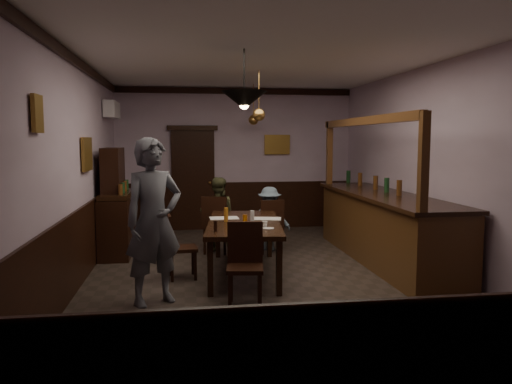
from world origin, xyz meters
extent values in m
cube|color=#2D2621|center=(0.00, 0.00, -0.01)|extent=(5.00, 8.00, 0.01)
cube|color=white|center=(0.00, 0.00, 3.00)|extent=(5.00, 8.00, 0.01)
cube|color=#AE95AB|center=(0.00, 4.00, 1.50)|extent=(5.00, 0.01, 3.00)
cube|color=#AE95AB|center=(0.00, -4.00, 1.50)|extent=(5.00, 0.01, 3.00)
cube|color=#AE95AB|center=(-2.50, 0.00, 1.50)|extent=(0.01, 8.00, 3.00)
cube|color=#AE95AB|center=(2.50, 0.00, 1.50)|extent=(0.01, 8.00, 3.00)
cube|color=black|center=(-0.26, 0.31, 0.72)|extent=(1.25, 2.30, 0.06)
cube|color=black|center=(-0.80, -0.65, 0.34)|extent=(0.07, 0.07, 0.69)
cube|color=black|center=(0.04, -0.75, 0.34)|extent=(0.07, 0.07, 0.69)
cube|color=black|center=(-0.56, 1.37, 0.34)|extent=(0.07, 0.07, 0.69)
cube|color=black|center=(0.27, 1.28, 0.34)|extent=(0.07, 0.07, 0.69)
cube|color=black|center=(-0.55, 1.71, 0.45)|extent=(0.53, 0.53, 0.05)
cube|color=black|center=(-0.61, 1.52, 0.72)|extent=(0.41, 0.17, 0.50)
cube|color=black|center=(-0.34, 1.82, 0.22)|extent=(0.04, 0.04, 0.43)
cube|color=black|center=(-0.67, 1.92, 0.22)|extent=(0.04, 0.04, 0.43)
cube|color=black|center=(-0.44, 1.49, 0.22)|extent=(0.04, 0.04, 0.43)
cube|color=black|center=(-0.77, 1.59, 0.22)|extent=(0.04, 0.04, 0.43)
cube|color=black|center=(0.34, 1.60, 0.42)|extent=(0.40, 0.40, 0.05)
cube|color=black|center=(0.34, 1.42, 0.68)|extent=(0.40, 0.05, 0.47)
cube|color=black|center=(0.50, 1.77, 0.20)|extent=(0.04, 0.04, 0.41)
cube|color=black|center=(0.18, 1.76, 0.20)|extent=(0.04, 0.04, 0.41)
cube|color=black|center=(0.50, 1.45, 0.20)|extent=(0.04, 0.04, 0.41)
cube|color=black|center=(0.18, 1.44, 0.20)|extent=(0.04, 0.04, 0.41)
cube|color=black|center=(-0.42, -1.08, 0.44)|extent=(0.46, 0.46, 0.05)
cube|color=black|center=(-0.40, -0.89, 0.71)|extent=(0.41, 0.09, 0.49)
cube|color=black|center=(-0.61, -1.22, 0.21)|extent=(0.04, 0.04, 0.42)
cube|color=black|center=(-0.28, -1.27, 0.21)|extent=(0.04, 0.04, 0.42)
cube|color=black|center=(-0.57, -0.89, 0.21)|extent=(0.04, 0.04, 0.42)
cube|color=black|center=(-0.24, -0.94, 0.21)|extent=(0.04, 0.04, 0.42)
cube|color=black|center=(-1.13, 0.21, 0.41)|extent=(0.42, 0.42, 0.05)
cube|color=black|center=(-1.30, 0.20, 0.66)|extent=(0.07, 0.39, 0.46)
cube|color=black|center=(-0.96, 0.07, 0.20)|extent=(0.04, 0.04, 0.40)
cube|color=black|center=(-0.99, 0.38, 0.20)|extent=(0.04, 0.04, 0.40)
cube|color=black|center=(-1.27, 0.04, 0.20)|extent=(0.04, 0.04, 0.40)
cube|color=black|center=(-1.30, 0.35, 0.20)|extent=(0.04, 0.04, 0.40)
imported|color=#51525C|center=(-1.45, -0.81, 0.97)|extent=(0.84, 0.75, 1.93)
imported|color=#4B4C2D|center=(-0.53, 1.90, 0.63)|extent=(0.67, 0.56, 1.27)
imported|color=slate|center=(0.36, 1.80, 0.55)|extent=(0.80, 0.61, 1.10)
cube|color=silver|center=(-0.52, 0.66, 0.75)|extent=(0.43, 0.31, 0.01)
cube|color=silver|center=(0.10, 0.52, 0.75)|extent=(0.48, 0.38, 0.01)
cube|color=#EFF95C|center=(-0.31, 0.02, 0.75)|extent=(0.17, 0.17, 0.00)
cylinder|color=white|center=(-0.02, -0.29, 0.76)|extent=(0.15, 0.15, 0.01)
imported|color=white|center=(-0.05, -0.22, 0.80)|extent=(0.09, 0.09, 0.07)
cylinder|color=white|center=(-0.36, -0.26, 0.76)|extent=(0.22, 0.22, 0.01)
torus|color=#C68C47|center=(-0.42, -0.27, 0.79)|extent=(0.13, 0.13, 0.04)
torus|color=#C68C47|center=(-0.36, -0.19, 0.79)|extent=(0.13, 0.13, 0.04)
cylinder|color=orange|center=(-0.26, 0.20, 0.81)|extent=(0.07, 0.07, 0.12)
cylinder|color=#BF721E|center=(-0.51, 0.36, 0.85)|extent=(0.06, 0.06, 0.20)
cylinder|color=silver|center=(-0.14, 0.38, 0.82)|extent=(0.06, 0.06, 0.15)
cylinder|color=black|center=(-0.71, -0.39, 0.82)|extent=(0.04, 0.04, 0.14)
cube|color=black|center=(-2.20, 1.85, 0.48)|extent=(0.48, 1.34, 0.96)
cube|color=black|center=(-2.20, 1.85, 1.01)|extent=(0.46, 1.29, 0.08)
cube|color=black|center=(-2.25, 1.85, 1.39)|extent=(0.29, 0.86, 0.77)
cube|color=#472B12|center=(2.00, 0.73, 0.51)|extent=(0.84, 3.91, 1.02)
cube|color=black|center=(1.98, 0.73, 1.04)|extent=(0.93, 4.00, 0.06)
cube|color=#472B12|center=(1.63, 0.73, 2.19)|extent=(0.10, 3.82, 0.12)
cube|color=#472B12|center=(1.63, -1.14, 1.63)|extent=(0.10, 0.10, 1.21)
cube|color=#472B12|center=(1.63, 2.59, 1.63)|extent=(0.10, 0.10, 1.21)
cube|color=black|center=(-0.90, 3.95, 1.05)|extent=(0.90, 0.06, 2.10)
cube|color=white|center=(-2.38, 2.90, 2.45)|extent=(0.20, 0.85, 0.30)
cube|color=olive|center=(-2.46, -1.60, 2.15)|extent=(0.04, 0.28, 0.36)
cube|color=olive|center=(-2.46, 0.80, 1.70)|extent=(0.04, 0.62, 0.48)
cube|color=olive|center=(0.90, 3.96, 1.80)|extent=(0.55, 0.04, 0.42)
cylinder|color=black|center=(-0.36, -0.48, 2.69)|extent=(0.02, 0.02, 0.62)
cone|color=black|center=(-0.36, -0.48, 2.38)|extent=(0.56, 0.56, 0.22)
sphere|color=#FFD88C|center=(-0.36, -0.48, 2.33)|extent=(0.12, 0.12, 0.12)
cylinder|color=#BF8C3F|center=(0.10, 1.31, 2.65)|extent=(0.02, 0.02, 0.70)
cone|color=#BF8C3F|center=(0.10, 1.31, 2.30)|extent=(0.20, 0.20, 0.22)
sphere|color=#FFD88C|center=(0.10, 1.31, 2.25)|extent=(0.12, 0.12, 0.12)
cylinder|color=#BF8C3F|center=(0.30, 3.34, 2.65)|extent=(0.02, 0.02, 0.70)
cone|color=#BF8C3F|center=(0.30, 3.34, 2.30)|extent=(0.20, 0.20, 0.22)
sphere|color=#FFD88C|center=(0.30, 3.34, 2.25)|extent=(0.12, 0.12, 0.12)
camera|label=1|loc=(-1.11, -6.60, 1.91)|focal=35.00mm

